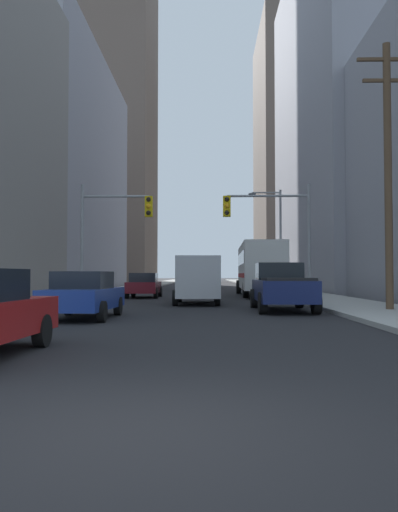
{
  "coord_description": "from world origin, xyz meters",
  "views": [
    {
      "loc": [
        0.68,
        -4.6,
        1.42
      ],
      "look_at": [
        0.0,
        32.11,
        2.76
      ],
      "focal_mm": 35.96,
      "sensor_mm": 36.0,
      "label": 1
    }
  ],
  "objects_px": {
    "traffic_signal_near_left": "(113,223)",
    "traffic_signal_near_right": "(271,222)",
    "sedan_maroon": "(144,285)",
    "city_bus": "(259,267)",
    "sedan_grey": "(200,282)",
    "cargo_van_silver": "(197,277)",
    "pickup_truck_navy": "(282,287)",
    "sedan_blue": "(84,295)"
  },
  "relations": [
    {
      "from": "sedan_blue",
      "to": "sedan_grey",
      "type": "height_order",
      "value": "same"
    },
    {
      "from": "sedan_grey",
      "to": "sedan_maroon",
      "type": "bearing_deg",
      "value": -102.04
    },
    {
      "from": "sedan_maroon",
      "to": "sedan_grey",
      "type": "bearing_deg",
      "value": 77.96
    },
    {
      "from": "cargo_van_silver",
      "to": "sedan_maroon",
      "type": "relative_size",
      "value": 1.25
    },
    {
      "from": "pickup_truck_navy",
      "to": "sedan_grey",
      "type": "distance_m",
      "value": 26.66
    },
    {
      "from": "pickup_truck_navy",
      "to": "sedan_maroon",
      "type": "xyz_separation_m",
      "value": [
        -6.88,
        11.29,
        -0.16
      ]
    },
    {
      "from": "cargo_van_silver",
      "to": "traffic_signal_near_left",
      "type": "height_order",
      "value": "traffic_signal_near_left"
    },
    {
      "from": "pickup_truck_navy",
      "to": "sedan_blue",
      "type": "bearing_deg",
      "value": -151.17
    },
    {
      "from": "pickup_truck_navy",
      "to": "traffic_signal_near_right",
      "type": "height_order",
      "value": "traffic_signal_near_right"
    },
    {
      "from": "sedan_maroon",
      "to": "traffic_signal_near_left",
      "type": "height_order",
      "value": "traffic_signal_near_left"
    },
    {
      "from": "sedan_blue",
      "to": "city_bus",
      "type": "bearing_deg",
      "value": 67.46
    },
    {
      "from": "sedan_grey",
      "to": "traffic_signal_near_left",
      "type": "xyz_separation_m",
      "value": [
        -4.11,
        -20.9,
        3.27
      ]
    },
    {
      "from": "city_bus",
      "to": "sedan_grey",
      "type": "bearing_deg",
      "value": 108.86
    },
    {
      "from": "city_bus",
      "to": "traffic_signal_near_right",
      "type": "bearing_deg",
      "value": -91.79
    },
    {
      "from": "pickup_truck_navy",
      "to": "city_bus",
      "type": "bearing_deg",
      "value": 87.85
    },
    {
      "from": "sedan_maroon",
      "to": "traffic_signal_near_right",
      "type": "relative_size",
      "value": 0.7
    },
    {
      "from": "cargo_van_silver",
      "to": "traffic_signal_near_right",
      "type": "bearing_deg",
      "value": 14.36
    },
    {
      "from": "city_bus",
      "to": "pickup_truck_navy",
      "type": "bearing_deg",
      "value": -92.15
    },
    {
      "from": "traffic_signal_near_left",
      "to": "traffic_signal_near_right",
      "type": "xyz_separation_m",
      "value": [
        8.02,
        0.0,
        0.03
      ]
    },
    {
      "from": "city_bus",
      "to": "sedan_maroon",
      "type": "relative_size",
      "value": 2.74
    },
    {
      "from": "cargo_van_silver",
      "to": "traffic_signal_near_right",
      "type": "relative_size",
      "value": 0.88
    },
    {
      "from": "pickup_truck_navy",
      "to": "cargo_van_silver",
      "type": "distance_m",
      "value": 5.73
    },
    {
      "from": "pickup_truck_navy",
      "to": "cargo_van_silver",
      "type": "xyz_separation_m",
      "value": [
        -3.44,
        4.56,
        0.35
      ]
    },
    {
      "from": "sedan_grey",
      "to": "city_bus",
      "type": "bearing_deg",
      "value": -71.14
    },
    {
      "from": "pickup_truck_navy",
      "to": "sedan_blue",
      "type": "height_order",
      "value": "pickup_truck_navy"
    },
    {
      "from": "city_bus",
      "to": "sedan_maroon",
      "type": "bearing_deg",
      "value": -158.86
    },
    {
      "from": "sedan_grey",
      "to": "traffic_signal_near_right",
      "type": "bearing_deg",
      "value": -79.38
    },
    {
      "from": "city_bus",
      "to": "sedan_grey",
      "type": "xyz_separation_m",
      "value": [
        -4.19,
        12.25,
        -1.16
      ]
    },
    {
      "from": "city_bus",
      "to": "cargo_van_silver",
      "type": "xyz_separation_m",
      "value": [
        -3.98,
        -9.59,
        -0.64
      ]
    },
    {
      "from": "cargo_van_silver",
      "to": "sedan_grey",
      "type": "height_order",
      "value": "cargo_van_silver"
    },
    {
      "from": "traffic_signal_near_left",
      "to": "sedan_grey",
      "type": "bearing_deg",
      "value": 78.89
    },
    {
      "from": "pickup_truck_navy",
      "to": "traffic_signal_near_left",
      "type": "bearing_deg",
      "value": 144.6
    },
    {
      "from": "pickup_truck_navy",
      "to": "sedan_grey",
      "type": "relative_size",
      "value": 1.29
    },
    {
      "from": "pickup_truck_navy",
      "to": "sedan_maroon",
      "type": "distance_m",
      "value": 13.22
    },
    {
      "from": "city_bus",
      "to": "pickup_truck_navy",
      "type": "xyz_separation_m",
      "value": [
        -0.53,
        -14.16,
        -1.0
      ]
    },
    {
      "from": "sedan_maroon",
      "to": "traffic_signal_near_right",
      "type": "bearing_deg",
      "value": -38.96
    },
    {
      "from": "sedan_grey",
      "to": "traffic_signal_near_left",
      "type": "relative_size",
      "value": 0.7
    },
    {
      "from": "traffic_signal_near_right",
      "to": "sedan_maroon",
      "type": "bearing_deg",
      "value": 141.04
    },
    {
      "from": "city_bus",
      "to": "sedan_maroon",
      "type": "height_order",
      "value": "city_bus"
    },
    {
      "from": "traffic_signal_near_left",
      "to": "traffic_signal_near_right",
      "type": "bearing_deg",
      "value": 0.0
    },
    {
      "from": "sedan_grey",
      "to": "traffic_signal_near_left",
      "type": "height_order",
      "value": "traffic_signal_near_left"
    },
    {
      "from": "pickup_truck_navy",
      "to": "cargo_van_silver",
      "type": "relative_size",
      "value": 1.03
    }
  ]
}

